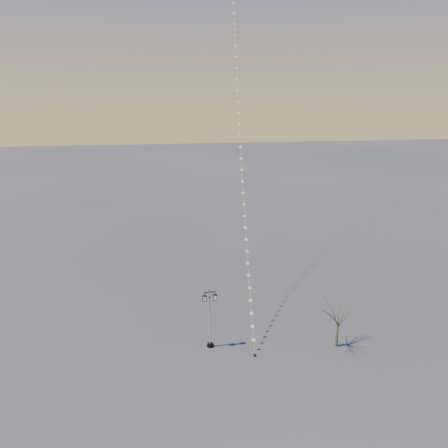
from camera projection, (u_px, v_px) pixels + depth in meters
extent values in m
plane|color=#414342|center=(246.00, 367.00, 29.05)|extent=(300.00, 300.00, 0.00)
cylinder|color=black|center=(210.00, 345.00, 31.45)|extent=(0.55, 0.55, 0.16)
cylinder|color=black|center=(210.00, 344.00, 31.40)|extent=(0.39, 0.39, 0.14)
cylinder|color=beige|center=(210.00, 317.00, 30.68)|extent=(0.13, 0.13, 4.61)
cylinder|color=black|center=(210.00, 297.00, 30.14)|extent=(0.20, 0.20, 0.06)
cube|color=black|center=(210.00, 292.00, 30.02)|extent=(0.93, 0.10, 0.06)
sphere|color=black|center=(210.00, 291.00, 29.99)|extent=(0.14, 0.14, 0.14)
pyramid|color=black|center=(204.00, 295.00, 29.99)|extent=(0.43, 0.43, 0.14)
cube|color=beige|center=(204.00, 298.00, 30.08)|extent=(0.26, 0.26, 0.33)
cube|color=black|center=(204.00, 300.00, 30.14)|extent=(0.29, 0.29, 0.04)
pyramid|color=black|center=(215.00, 293.00, 30.15)|extent=(0.43, 0.43, 0.14)
cube|color=beige|center=(215.00, 297.00, 30.24)|extent=(0.26, 0.26, 0.33)
cube|color=black|center=(215.00, 299.00, 30.30)|extent=(0.29, 0.29, 0.04)
cone|color=brown|center=(337.00, 334.00, 31.21)|extent=(0.25, 0.25, 2.15)
cylinder|color=black|center=(255.00, 355.00, 30.24)|extent=(0.20, 0.20, 0.20)
cylinder|color=black|center=(255.00, 355.00, 30.23)|extent=(0.03, 0.03, 0.25)
cone|color=orange|center=(239.00, 93.00, 38.80)|extent=(0.08, 0.08, 0.28)
cylinder|color=white|center=(255.00, 349.00, 30.09)|extent=(0.02, 0.02, 0.79)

